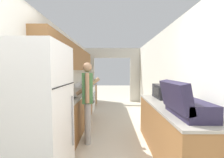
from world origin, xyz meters
The scene contains 10 objects.
wall_left centered at (-1.24, 2.43, 1.50)m, with size 0.38×7.63×2.50m.
wall_right centered at (1.32, 2.01, 1.25)m, with size 0.06×7.63×2.50m.
wall_far_with_doorway centered at (0.00, 5.26, 1.44)m, with size 2.98×0.06×2.50m.
counter_left centered at (-0.99, 2.76, 0.45)m, with size 0.62×4.10×0.89m.
counter_right centered at (0.99, 1.13, 0.45)m, with size 0.62×1.99×0.89m.
refrigerator centered at (-0.94, 0.51, 0.90)m, with size 0.73×0.76×1.81m.
range_oven centered at (-0.98, 3.80, 0.45)m, with size 0.66×0.74×1.03m.
person centered at (-0.51, 1.60, 0.88)m, with size 0.53×0.41×1.64m.
suitcase centered at (0.92, 0.58, 1.05)m, with size 0.47×0.68×0.45m.
microwave centered at (1.09, 1.72, 1.03)m, with size 0.36×0.54×0.28m.
Camera 1 is at (-0.01, -1.17, 1.48)m, focal length 22.00 mm.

